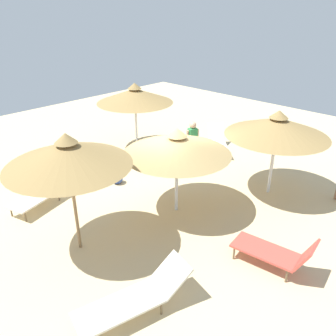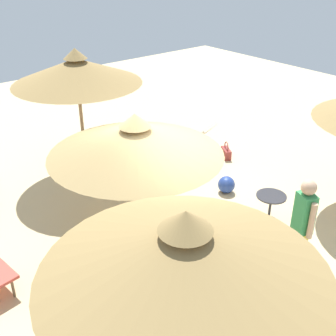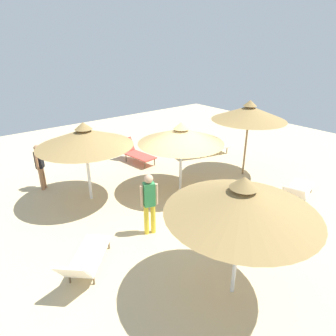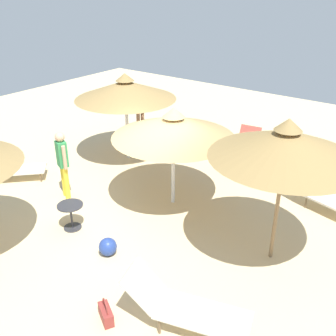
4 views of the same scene
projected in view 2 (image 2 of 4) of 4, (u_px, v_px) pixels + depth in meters
The scene contains 9 objects.
ground at pixel (188, 235), 7.99m from camera, with size 24.00×24.00×0.10m, color beige.
parasol_umbrella_front at pixel (77, 71), 8.89m from camera, with size 2.76×2.76×2.94m.
parasol_umbrella_near_left at pixel (185, 252), 4.12m from camera, with size 3.00×3.00×2.64m.
parasol_umbrella_near_right at pixel (136, 140), 6.85m from camera, with size 2.90×2.90×2.46m.
lounge_chair_center at pixel (178, 136), 10.99m from camera, with size 1.21×2.13×0.89m.
person_standing_front at pixel (303, 223), 6.51m from camera, with size 0.31×0.45×1.77m.
handbag at pixel (226, 152), 10.76m from camera, with size 0.34×0.44×0.43m.
side_table_round at pixel (270, 204), 8.11m from camera, with size 0.57×0.57×0.61m.
beach_ball at pixel (226, 185), 9.22m from camera, with size 0.37×0.37×0.37m, color navy.
Camera 2 is at (4.41, 4.76, 4.80)m, focal length 45.30 mm.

